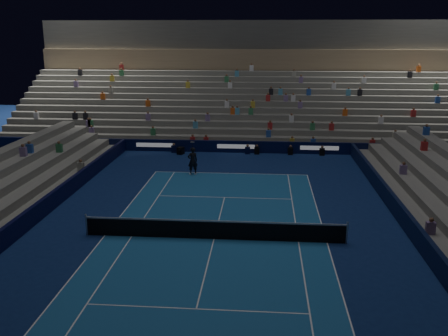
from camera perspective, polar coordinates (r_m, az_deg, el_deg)
ground at (r=24.39m, az=-1.16°, el=-8.24°), size 90.00×90.00×0.00m
court_surface at (r=24.39m, az=-1.16°, el=-8.23°), size 10.97×23.77×0.01m
sponsor_barrier_far at (r=41.85m, az=1.40°, el=2.49°), size 44.00×0.25×1.00m
sponsor_barrier_east at (r=25.19m, az=21.55°, el=-7.35°), size 0.25×37.00×1.00m
sponsor_barrier_west at (r=26.92m, az=-22.30°, el=-5.99°), size 0.25×37.00×1.00m
grandstand_main at (r=50.61m, az=2.05°, el=8.01°), size 44.00×15.20×11.20m
tennis_net at (r=24.20m, az=-1.17°, el=-7.15°), size 12.90×0.10×1.10m
tennis_player at (r=35.14m, az=-3.65°, el=0.83°), size 0.86×0.74×2.00m
broadcast_camera at (r=41.38m, az=-5.06°, el=2.02°), size 0.63×0.99×0.61m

